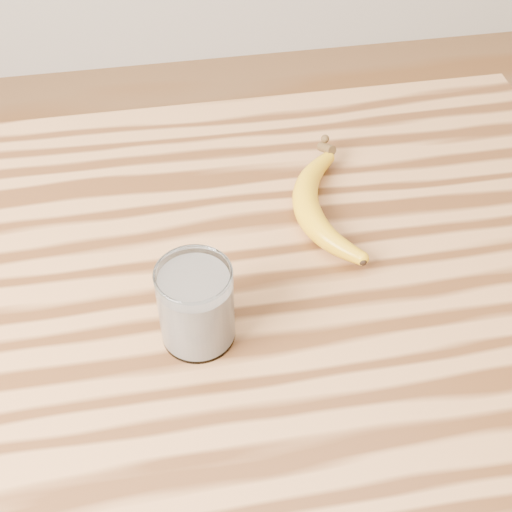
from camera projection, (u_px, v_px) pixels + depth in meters
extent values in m
cube|color=#AE7747|center=(182.00, 299.00, 0.92)|extent=(1.20, 0.80, 0.04)
cylinder|color=brown|center=(432.00, 280.00, 1.54)|extent=(0.06, 0.06, 0.86)
cylinder|color=white|center=(196.00, 305.00, 0.82)|extent=(0.09, 0.09, 0.11)
torus|color=white|center=(193.00, 274.00, 0.78)|extent=(0.09, 0.09, 0.00)
cylinder|color=silver|center=(196.00, 309.00, 0.82)|extent=(0.08, 0.08, 0.09)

